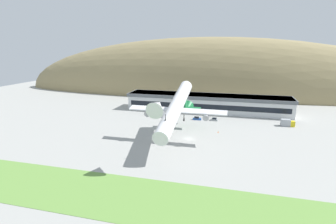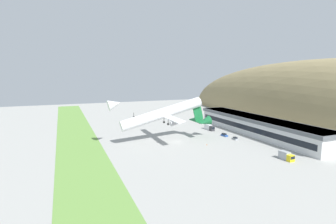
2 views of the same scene
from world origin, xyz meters
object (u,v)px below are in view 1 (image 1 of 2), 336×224
(box_truck, at_px, (165,114))
(service_car_1, at_px, (214,119))
(traffic_cone_0, at_px, (218,132))
(cargo_airplane, at_px, (176,108))
(fuel_truck, at_px, (287,123))
(service_car_0, at_px, (197,119))
(terminal_building, at_px, (207,102))

(box_truck, bearing_deg, service_car_1, -0.20)
(traffic_cone_0, bearing_deg, box_truck, 147.13)
(service_car_1, height_order, box_truck, box_truck)
(box_truck, bearing_deg, cargo_airplane, -68.21)
(service_car_1, distance_m, traffic_cone_0, 18.92)
(box_truck, xyz_separation_m, traffic_cone_0, (28.95, -18.71, -1.27))
(cargo_airplane, xyz_separation_m, fuel_truck, (45.66, 33.52, -12.17))
(fuel_truck, height_order, traffic_cone_0, fuel_truck)
(service_car_1, relative_size, fuel_truck, 0.62)
(cargo_airplane, bearing_deg, service_car_0, 84.54)
(cargo_airplane, bearing_deg, traffic_cone_0, 46.29)
(cargo_airplane, relative_size, traffic_cone_0, 94.30)
(terminal_building, xyz_separation_m, service_car_1, (5.69, -18.46, -4.86))
(service_car_1, bearing_deg, traffic_cone_0, -79.91)
(cargo_airplane, relative_size, box_truck, 6.54)
(terminal_building, xyz_separation_m, traffic_cone_0, (9.01, -37.09, -5.17))
(service_car_1, xyz_separation_m, fuel_truck, (33.84, -0.94, 0.93))
(terminal_building, height_order, service_car_0, terminal_building)
(cargo_airplane, height_order, traffic_cone_0, cargo_airplane)
(fuel_truck, distance_m, traffic_cone_0, 35.30)
(traffic_cone_0, bearing_deg, terminal_building, 103.65)
(traffic_cone_0, bearing_deg, service_car_1, 100.09)
(cargo_airplane, xyz_separation_m, service_car_1, (11.82, 34.46, -13.10))
(terminal_building, height_order, cargo_airplane, cargo_airplane)
(box_truck, height_order, traffic_cone_0, box_truck)
(service_car_0, height_order, fuel_truck, fuel_truck)
(service_car_0, bearing_deg, terminal_building, 81.39)
(cargo_airplane, height_order, service_car_1, cargo_airplane)
(fuel_truck, bearing_deg, service_car_1, 178.41)
(service_car_0, distance_m, traffic_cone_0, 21.51)
(cargo_airplane, distance_m, box_truck, 39.13)
(service_car_0, relative_size, service_car_1, 1.14)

